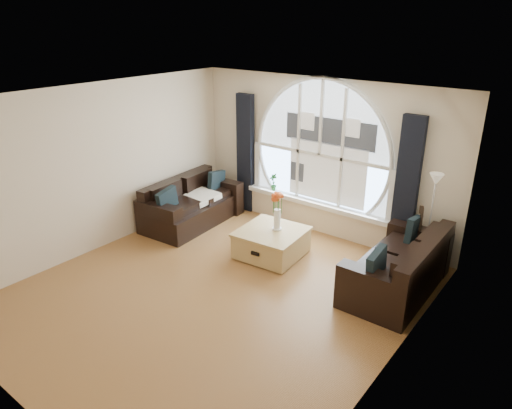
% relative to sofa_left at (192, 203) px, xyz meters
% --- Properties ---
extents(ground, '(5.00, 5.50, 0.01)m').
position_rel_sofa_left_xyz_m(ground, '(1.96, -1.49, -0.40)').
color(ground, brown).
rests_on(ground, ground).
extents(ceiling, '(5.00, 5.50, 0.01)m').
position_rel_sofa_left_xyz_m(ceiling, '(1.96, -1.49, 2.30)').
color(ceiling, silver).
rests_on(ceiling, ground).
extents(wall_back, '(5.00, 0.01, 2.70)m').
position_rel_sofa_left_xyz_m(wall_back, '(1.96, 1.26, 0.95)').
color(wall_back, beige).
rests_on(wall_back, ground).
extents(wall_front, '(5.00, 0.01, 2.70)m').
position_rel_sofa_left_xyz_m(wall_front, '(1.96, -4.24, 0.95)').
color(wall_front, beige).
rests_on(wall_front, ground).
extents(wall_left, '(0.01, 5.50, 2.70)m').
position_rel_sofa_left_xyz_m(wall_left, '(-0.54, -1.49, 0.95)').
color(wall_left, beige).
rests_on(wall_left, ground).
extents(wall_right, '(0.01, 5.50, 2.70)m').
position_rel_sofa_left_xyz_m(wall_right, '(4.46, -1.49, 0.95)').
color(wall_right, beige).
rests_on(wall_right, ground).
extents(attic_slope, '(0.92, 5.50, 0.72)m').
position_rel_sofa_left_xyz_m(attic_slope, '(4.16, -1.49, 1.95)').
color(attic_slope, silver).
rests_on(attic_slope, ground).
extents(arched_window, '(2.60, 0.06, 2.15)m').
position_rel_sofa_left_xyz_m(arched_window, '(1.96, 1.23, 1.23)').
color(arched_window, silver).
rests_on(arched_window, wall_back).
extents(window_sill, '(2.90, 0.22, 0.08)m').
position_rel_sofa_left_xyz_m(window_sill, '(1.96, 1.16, 0.11)').
color(window_sill, white).
rests_on(window_sill, wall_back).
extents(window_frame, '(2.76, 0.08, 2.15)m').
position_rel_sofa_left_xyz_m(window_frame, '(1.96, 1.20, 1.23)').
color(window_frame, white).
rests_on(window_frame, wall_back).
extents(neighbor_house, '(1.70, 0.02, 1.50)m').
position_rel_sofa_left_xyz_m(neighbor_house, '(2.11, 1.22, 1.10)').
color(neighbor_house, silver).
rests_on(neighbor_house, wall_back).
extents(curtain_left, '(0.35, 0.12, 2.30)m').
position_rel_sofa_left_xyz_m(curtain_left, '(0.36, 1.14, 0.75)').
color(curtain_left, black).
rests_on(curtain_left, ground).
extents(curtain_right, '(0.35, 0.12, 2.30)m').
position_rel_sofa_left_xyz_m(curtain_right, '(3.56, 1.14, 0.75)').
color(curtain_right, black).
rests_on(curtain_right, ground).
extents(sofa_left, '(1.07, 1.93, 0.83)m').
position_rel_sofa_left_xyz_m(sofa_left, '(0.00, 0.00, 0.00)').
color(sofa_left, black).
rests_on(sofa_left, ground).
extents(sofa_right, '(0.96, 1.90, 0.84)m').
position_rel_sofa_left_xyz_m(sofa_right, '(3.92, 0.13, 0.00)').
color(sofa_right, black).
rests_on(sofa_right, ground).
extents(coffee_chest, '(1.07, 1.07, 0.48)m').
position_rel_sofa_left_xyz_m(coffee_chest, '(1.93, -0.13, -0.16)').
color(coffee_chest, tan).
rests_on(coffee_chest, ground).
extents(throw_blanket, '(0.59, 0.59, 0.10)m').
position_rel_sofa_left_xyz_m(throw_blanket, '(0.10, 0.15, 0.10)').
color(throw_blanket, silver).
rests_on(throw_blanket, sofa_left).
extents(vase_flowers, '(0.24, 0.24, 0.70)m').
position_rel_sofa_left_xyz_m(vase_flowers, '(1.97, -0.05, 0.43)').
color(vase_flowers, white).
rests_on(vase_flowers, coffee_chest).
extents(floor_lamp, '(0.24, 0.24, 1.60)m').
position_rel_sofa_left_xyz_m(floor_lamp, '(4.09, 0.78, 0.40)').
color(floor_lamp, '#B2B2B2').
rests_on(floor_lamp, ground).
extents(guitar, '(0.42, 0.35, 1.06)m').
position_rel_sofa_left_xyz_m(guitar, '(3.93, 0.94, 0.13)').
color(guitar, brown).
rests_on(guitar, ground).
extents(potted_plant, '(0.20, 0.17, 0.33)m').
position_rel_sofa_left_xyz_m(potted_plant, '(1.03, 1.16, 0.31)').
color(potted_plant, '#1E6023').
rests_on(potted_plant, window_sill).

